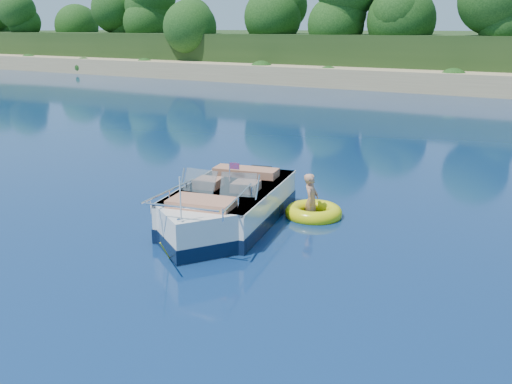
% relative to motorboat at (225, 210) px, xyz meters
% --- Properties ---
extents(ground, '(160.00, 160.00, 0.00)m').
position_rel_motorboat_xyz_m(ground, '(3.29, -3.37, -0.40)').
color(ground, '#0A1E46').
rests_on(ground, ground).
extents(motorboat, '(2.99, 6.06, 2.04)m').
position_rel_motorboat_xyz_m(motorboat, '(0.00, 0.00, 0.00)').
color(motorboat, white).
rests_on(motorboat, ground).
extents(tow_tube, '(1.78, 1.78, 0.39)m').
position_rel_motorboat_xyz_m(tow_tube, '(1.53, 1.76, -0.30)').
color(tow_tube, yellow).
rests_on(tow_tube, ground).
extents(boy, '(0.53, 0.86, 1.57)m').
position_rel_motorboat_xyz_m(boy, '(1.41, 1.86, -0.40)').
color(boy, tan).
rests_on(boy, ground).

